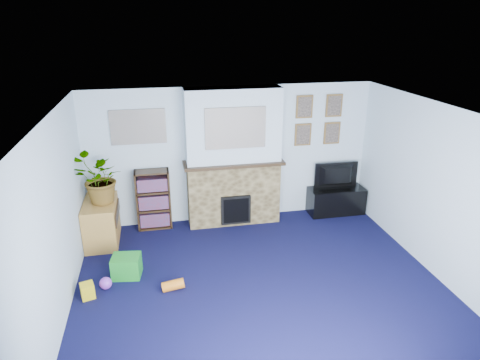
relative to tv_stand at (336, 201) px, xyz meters
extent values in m
cube|color=black|center=(-1.95, -2.03, -0.22)|extent=(5.00, 4.50, 0.01)
cube|color=white|center=(-1.95, -2.03, 2.17)|extent=(5.00, 4.50, 0.01)
cube|color=silver|center=(-1.95, 0.22, 0.97)|extent=(5.00, 0.04, 2.40)
cube|color=silver|center=(-1.95, -4.28, 0.97)|extent=(5.00, 0.04, 2.40)
cube|color=silver|center=(-4.45, -2.03, 0.97)|extent=(0.04, 4.50, 2.40)
cube|color=silver|center=(0.55, -2.03, 0.97)|extent=(0.04, 4.50, 2.40)
cube|color=brown|center=(-1.95, 0.02, 0.33)|extent=(1.60, 0.40, 1.10)
cube|color=brown|center=(-1.95, 0.02, 1.52)|extent=(1.60, 0.40, 1.30)
cube|color=brown|center=(-1.95, -0.01, 0.90)|extent=(1.72, 0.50, 0.05)
cube|color=brown|center=(-1.95, -0.19, 0.10)|extent=(0.52, 0.08, 0.52)
cube|color=brown|center=(-1.95, -0.23, 0.10)|extent=(0.44, 0.02, 0.44)
cube|color=gray|center=(-1.95, -0.19, 1.56)|extent=(1.00, 0.03, 0.68)
cube|color=gray|center=(-3.50, 0.21, 1.55)|extent=(0.90, 0.03, 0.58)
cube|color=brown|center=(-0.65, 0.20, 1.77)|extent=(0.30, 0.03, 0.40)
cube|color=brown|center=(-0.10, 0.20, 1.77)|extent=(0.30, 0.03, 0.40)
cube|color=brown|center=(-0.65, 0.20, 1.27)|extent=(0.30, 0.03, 0.40)
cube|color=brown|center=(-0.10, 0.20, 1.27)|extent=(0.30, 0.03, 0.40)
cube|color=black|center=(0.00, 0.00, 0.00)|extent=(1.03, 0.43, 0.49)
imported|color=black|center=(0.00, 0.02, 0.50)|extent=(0.82, 0.13, 0.47)
cube|color=#2F1F11|center=(-3.34, 0.20, 0.30)|extent=(0.58, 0.02, 1.05)
cube|color=#2F1F11|center=(-3.62, 0.07, 0.30)|extent=(0.03, 0.28, 1.05)
cube|color=#2F1F11|center=(-3.07, 0.07, 0.30)|extent=(0.03, 0.28, 1.05)
cube|color=#2F1F11|center=(-3.34, 0.07, -0.21)|extent=(0.56, 0.28, 0.03)
cube|color=#2F1F11|center=(-3.34, 0.07, 0.12)|extent=(0.56, 0.28, 0.03)
cube|color=#2F1F11|center=(-3.34, 0.07, 0.46)|extent=(0.56, 0.28, 0.03)
cube|color=#2F1F11|center=(-3.34, 0.07, 0.81)|extent=(0.56, 0.28, 0.03)
cube|color=#2F1F11|center=(-3.34, 0.06, -0.05)|extent=(0.50, 0.22, 0.24)
cube|color=#2F1F11|center=(-3.34, 0.06, 0.28)|extent=(0.50, 0.22, 0.24)
cube|color=#2F1F11|center=(-3.34, 0.06, 0.59)|extent=(0.50, 0.22, 0.22)
cube|color=#B28039|center=(-4.19, -0.28, 0.12)|extent=(0.50, 0.90, 0.70)
imported|color=#26661E|center=(-4.14, -0.33, 0.88)|extent=(0.96, 0.97, 0.81)
cube|color=gold|center=(-2.06, -0.03, 1.00)|extent=(0.10, 0.06, 0.15)
cylinder|color=#B2BFC6|center=(-1.72, -0.03, 1.01)|extent=(0.06, 0.06, 0.18)
sphere|color=gray|center=(-2.55, -0.03, 0.99)|extent=(0.12, 0.12, 0.12)
cylinder|color=yellow|center=(-1.25, -0.03, 0.99)|extent=(0.06, 0.06, 0.11)
cube|color=#198C26|center=(-3.76, -1.40, -0.08)|extent=(0.43, 0.37, 0.31)
sphere|color=purple|center=(-4.04, -1.66, -0.13)|extent=(0.17, 0.17, 0.17)
cube|color=yellow|center=(-4.25, -1.82, -0.11)|extent=(0.21, 0.21, 0.20)
cylinder|color=orange|center=(-3.14, -1.87, -0.15)|extent=(0.31, 0.14, 0.18)
camera|label=1|loc=(-3.22, -6.84, 3.25)|focal=32.00mm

